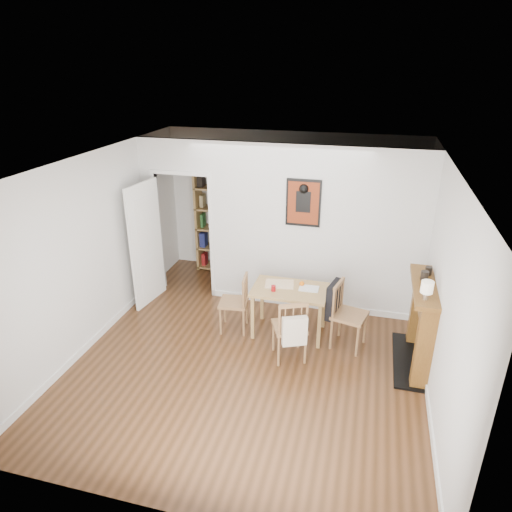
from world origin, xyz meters
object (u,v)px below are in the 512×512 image
(bookshelf, at_px, (219,219))
(ceramic_jar_b, at_px, (429,271))
(red_glass, at_px, (273,288))
(notebook, at_px, (309,289))
(ceramic_jar_a, at_px, (425,276))
(fireplace, at_px, (422,323))
(mantel_lamp, at_px, (427,288))
(orange_fruit, at_px, (302,284))
(chair_left, at_px, (234,303))
(chair_right, at_px, (348,315))
(chair_front, at_px, (290,328))
(dining_table, at_px, (290,294))

(bookshelf, xyz_separation_m, ceramic_jar_b, (3.47, -1.86, 0.21))
(red_glass, bearing_deg, notebook, 21.34)
(bookshelf, height_order, ceramic_jar_a, bookshelf)
(fireplace, bearing_deg, mantel_lamp, -100.32)
(orange_fruit, relative_size, ceramic_jar_b, 0.66)
(chair_left, relative_size, red_glass, 10.50)
(mantel_lamp, relative_size, ceramic_jar_a, 1.92)
(orange_fruit, bearing_deg, notebook, -32.10)
(chair_right, bearing_deg, orange_fruit, 160.06)
(chair_right, distance_m, red_glass, 1.09)
(bookshelf, bearing_deg, chair_front, -53.86)
(mantel_lamp, height_order, ceramic_jar_b, mantel_lamp)
(chair_left, bearing_deg, ceramic_jar_a, -1.15)
(fireplace, relative_size, notebook, 4.57)
(bookshelf, bearing_deg, fireplace, -31.88)
(orange_fruit, xyz_separation_m, ceramic_jar_b, (1.64, -0.13, 0.46))
(orange_fruit, height_order, mantel_lamp, mantel_lamp)
(notebook, distance_m, mantel_lamp, 1.72)
(chair_right, height_order, ceramic_jar_a, ceramic_jar_a)
(dining_table, relative_size, mantel_lamp, 4.75)
(ceramic_jar_b, bearing_deg, fireplace, -92.26)
(chair_right, relative_size, red_glass, 11.42)
(dining_table, relative_size, red_glass, 12.66)
(chair_left, distance_m, ceramic_jar_b, 2.71)
(chair_left, height_order, notebook, chair_left)
(dining_table, height_order, ceramic_jar_b, ceramic_jar_b)
(notebook, height_order, ceramic_jar_b, ceramic_jar_b)
(fireplace, relative_size, red_glass, 14.94)
(fireplace, xyz_separation_m, ceramic_jar_b, (0.01, 0.29, 0.60))
(bookshelf, height_order, orange_fruit, bookshelf)
(chair_front, bearing_deg, fireplace, 10.70)
(bookshelf, relative_size, fireplace, 1.63)
(bookshelf, xyz_separation_m, notebook, (1.94, -1.80, -0.27))
(chair_front, bearing_deg, red_glass, 124.80)
(dining_table, height_order, chair_right, chair_right)
(dining_table, bearing_deg, ceramic_jar_a, -5.45)
(fireplace, distance_m, orange_fruit, 1.69)
(mantel_lamp, bearing_deg, chair_right, 147.15)
(dining_table, distance_m, chair_right, 0.86)
(chair_right, distance_m, ceramic_jar_b, 1.20)
(bookshelf, relative_size, notebook, 7.44)
(bookshelf, height_order, red_glass, bookshelf)
(dining_table, relative_size, fireplace, 0.85)
(orange_fruit, height_order, notebook, orange_fruit)
(ceramic_jar_a, bearing_deg, chair_front, -164.77)
(red_glass, height_order, ceramic_jar_b, ceramic_jar_b)
(chair_right, distance_m, ceramic_jar_a, 1.15)
(mantel_lamp, bearing_deg, chair_front, 177.14)
(chair_right, xyz_separation_m, ceramic_jar_b, (0.95, 0.13, 0.72))
(chair_left, relative_size, ceramic_jar_a, 7.57)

